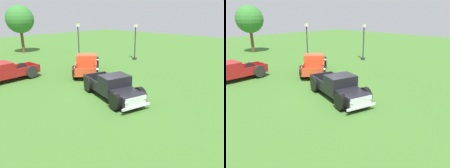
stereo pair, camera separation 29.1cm
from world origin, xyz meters
The scene contains 7 objects.
ground_plane centered at (0.00, 0.00, 0.00)m, with size 80.00×80.00×0.00m, color #3D6B28.
pickup_truck_foreground centered at (-0.13, -0.58, 0.73)m, with size 3.07×5.30×1.53m.
pickup_truck_behind_left centered at (-3.55, 8.02, 0.72)m, with size 5.03×2.16×1.51m.
pickup_truck_behind_right centered at (2.86, 5.60, 0.76)m, with size 4.89×5.03×1.59m.
lamp_post_near centered at (9.99, 5.83, 2.09)m, with size 0.36×0.36×3.99m.
lamp_post_far centered at (5.94, 10.69, 2.11)m, with size 0.36×0.36×4.03m.
oak_tree_east centered at (3.37, 19.21, 4.22)m, with size 3.47×3.47×5.98m.
Camera 2 is at (-9.01, -9.21, 5.14)m, focal length 34.74 mm.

